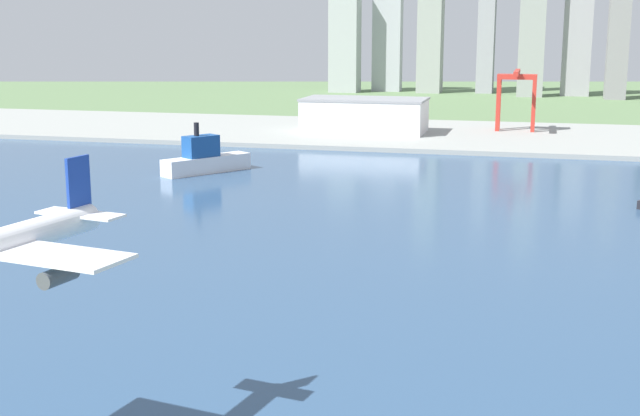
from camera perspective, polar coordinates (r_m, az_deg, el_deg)
The scene contains 7 objects.
ground_plane at distance 307.63m, azimuth 7.14°, elevation 0.33°, with size 2400.00×2400.00×0.00m, color #5C7A4E.
water_bay at distance 249.67m, azimuth 5.33°, elevation -2.31°, with size 840.00×360.00×0.15m, color #2D4C70.
industrial_pier at distance 494.22m, azimuth 10.04°, elevation 4.73°, with size 840.00×140.00×2.50m, color #959993.
ferry_boat at distance 370.71m, azimuth -7.65°, elevation 3.23°, with size 29.98×38.89×21.86m.
port_crane_red at distance 509.19m, azimuth 12.93°, elevation 7.83°, with size 22.31×41.32×35.25m.
warehouse_main at distance 493.65m, azimuth 2.99°, elevation 6.18°, with size 69.87×37.06×19.48m.
distant_skyline at distance 823.29m, azimuth 13.63°, elevation 11.73°, with size 384.56×71.19×153.30m.
Camera 1 is at (38.03, 0.87, 60.93)m, focal length 48.21 mm.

